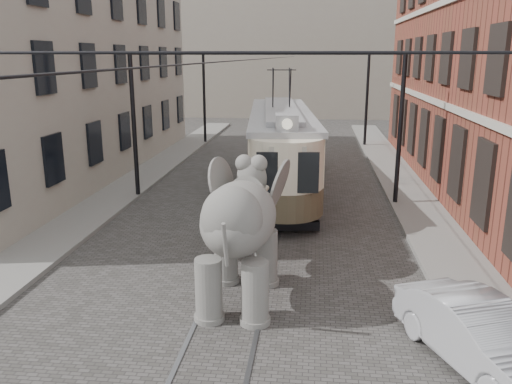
# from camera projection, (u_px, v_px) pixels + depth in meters

# --- Properties ---
(ground) EXTENTS (120.00, 120.00, 0.00)m
(ground) POSITION_uv_depth(u_px,v_px,m) (250.00, 254.00, 15.93)
(ground) COLOR #494643
(tram_rails) EXTENTS (1.54, 80.00, 0.02)m
(tram_rails) POSITION_uv_depth(u_px,v_px,m) (250.00, 254.00, 15.93)
(tram_rails) COLOR slate
(tram_rails) RESTS_ON ground
(sidewalk_right) EXTENTS (2.00, 60.00, 0.15)m
(sidewalk_right) POSITION_uv_depth(u_px,v_px,m) (452.00, 260.00, 15.26)
(sidewalk_right) COLOR slate
(sidewalk_right) RESTS_ON ground
(sidewalk_left) EXTENTS (2.00, 60.00, 0.15)m
(sidewalk_left) POSITION_uv_depth(u_px,v_px,m) (49.00, 244.00, 16.62)
(sidewalk_left) COLOR slate
(sidewalk_left) RESTS_ON ground
(stucco_building) EXTENTS (7.00, 24.00, 10.00)m
(stucco_building) POSITION_uv_depth(u_px,v_px,m) (53.00, 74.00, 25.45)
(stucco_building) COLOR gray
(stucco_building) RESTS_ON ground
(distant_block) EXTENTS (28.00, 10.00, 14.00)m
(distant_block) POSITION_uv_depth(u_px,v_px,m) (298.00, 44.00, 52.56)
(distant_block) COLOR gray
(distant_block) RESTS_ON ground
(catenary) EXTENTS (11.00, 30.20, 6.00)m
(catenary) POSITION_uv_depth(u_px,v_px,m) (261.00, 133.00, 19.99)
(catenary) COLOR black
(catenary) RESTS_ON ground
(tram) EXTENTS (4.06, 13.67, 5.34)m
(tram) POSITION_uv_depth(u_px,v_px,m) (281.00, 129.00, 23.53)
(tram) COLOR beige
(tram) RESTS_ON ground
(elephant) EXTENTS (3.11, 5.51, 3.33)m
(elephant) POSITION_uv_depth(u_px,v_px,m) (239.00, 237.00, 12.52)
(elephant) COLOR slate
(elephant) RESTS_ON ground
(parked_car) EXTENTS (2.90, 4.26, 1.33)m
(parked_car) POSITION_uv_depth(u_px,v_px,m) (479.00, 335.00, 10.07)
(parked_car) COLOR #A4A5A9
(parked_car) RESTS_ON ground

